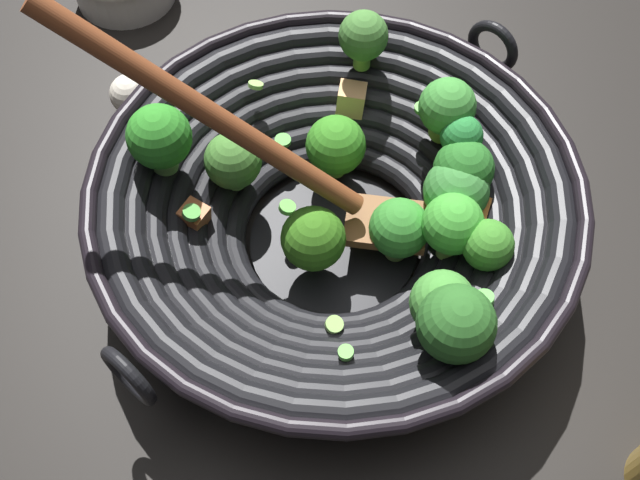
% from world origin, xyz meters
% --- Properties ---
extents(ground_plane, '(4.00, 4.00, 0.00)m').
position_xyz_m(ground_plane, '(0.00, 0.00, 0.00)').
color(ground_plane, black).
extents(wok, '(0.45, 0.42, 0.27)m').
position_xyz_m(wok, '(-0.00, 0.00, 0.06)').
color(wok, black).
rests_on(wok, ground).
extents(garlic_bulb, '(0.04, 0.04, 0.04)m').
position_xyz_m(garlic_bulb, '(-0.03, -0.26, 0.02)').
color(garlic_bulb, silver).
rests_on(garlic_bulb, ground).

